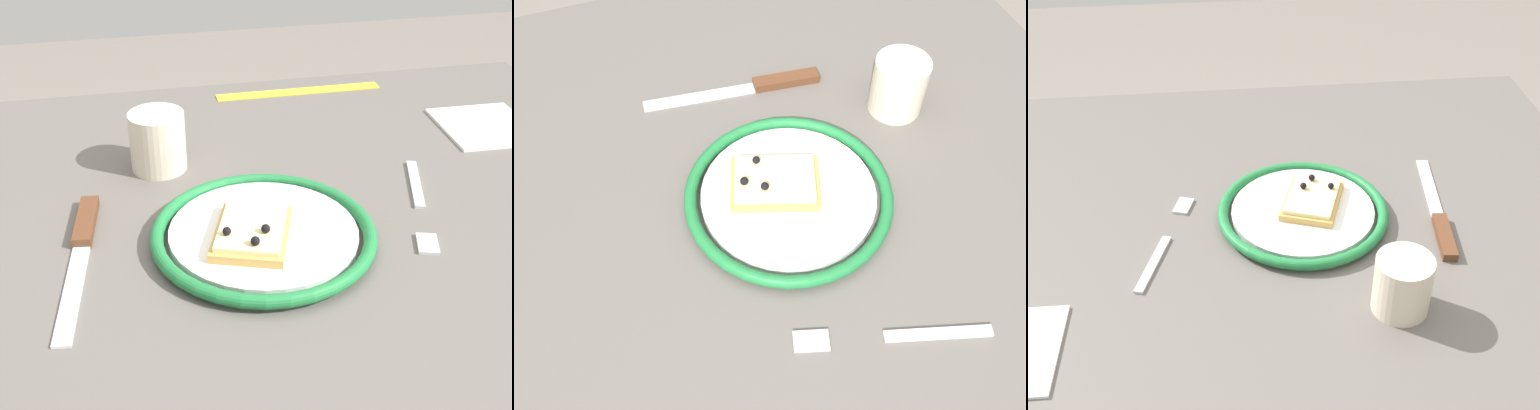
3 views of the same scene
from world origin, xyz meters
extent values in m
plane|color=slate|center=(0.00, 0.00, 0.00)|extent=(6.00, 6.00, 0.00)
cube|color=#5B5651|center=(0.00, 0.00, 0.75)|extent=(0.99, 0.85, 0.03)
cylinder|color=#4C4742|center=(0.44, -0.37, 0.37)|extent=(0.05, 0.05, 0.73)
cylinder|color=#4C4742|center=(0.44, 0.37, 0.37)|extent=(0.05, 0.05, 0.73)
cylinder|color=white|center=(0.03, 0.02, 0.77)|extent=(0.20, 0.20, 0.02)
torus|color=#1E7238|center=(0.03, 0.02, 0.77)|extent=(0.24, 0.24, 0.01)
cube|color=tan|center=(0.05, 0.03, 0.78)|extent=(0.11, 0.12, 0.01)
cube|color=beige|center=(0.05, 0.03, 0.79)|extent=(0.09, 0.11, 0.01)
sphere|color=black|center=(0.05, 0.07, 0.79)|extent=(0.01, 0.01, 0.01)
sphere|color=black|center=(0.07, 0.04, 0.79)|extent=(0.01, 0.01, 0.01)
sphere|color=black|center=(0.03, 0.05, 0.79)|extent=(0.01, 0.01, 0.01)
cube|color=silver|center=(0.23, 0.07, 0.76)|extent=(0.04, 0.15, 0.00)
cube|color=#59331E|center=(0.22, -0.05, 0.76)|extent=(0.03, 0.09, 0.01)
cube|color=silver|center=(-0.18, -0.06, 0.76)|extent=(0.04, 0.11, 0.00)
cube|color=silver|center=(-0.14, 0.06, 0.76)|extent=(0.03, 0.04, 0.00)
cylinder|color=beige|center=(0.13, -0.17, 0.80)|extent=(0.07, 0.07, 0.08)
camera|label=1|loc=(0.16, 0.62, 1.19)|focal=48.91mm
camera|label=2|loc=(-0.33, 0.18, 1.31)|focal=40.50mm
camera|label=3|loc=(-0.08, -0.72, 1.34)|focal=46.60mm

